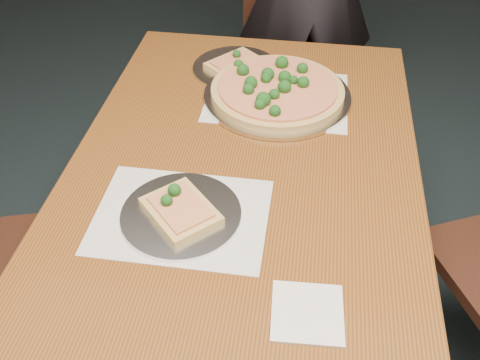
# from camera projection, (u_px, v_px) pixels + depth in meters

# --- Properties ---
(dining_table) EXTENTS (0.90, 1.50, 0.75)m
(dining_table) POSITION_uv_depth(u_px,v_px,m) (240.00, 206.00, 1.40)
(dining_table) COLOR #5A3012
(dining_table) RESTS_ON ground
(chair_far) EXTENTS (0.49, 0.49, 0.91)m
(chair_far) POSITION_uv_depth(u_px,v_px,m) (281.00, 48.00, 2.32)
(chair_far) COLOR black
(chair_far) RESTS_ON ground
(placemat_main) EXTENTS (0.42, 0.32, 0.00)m
(placemat_main) POSITION_uv_depth(u_px,v_px,m) (277.00, 97.00, 1.61)
(placemat_main) COLOR white
(placemat_main) RESTS_ON dining_table
(placemat_near) EXTENTS (0.40, 0.30, 0.00)m
(placemat_near) POSITION_uv_depth(u_px,v_px,m) (181.00, 216.00, 1.24)
(placemat_near) COLOR white
(placemat_near) RESTS_ON dining_table
(pizza_pan) EXTENTS (0.44, 0.44, 0.07)m
(pizza_pan) POSITION_uv_depth(u_px,v_px,m) (277.00, 91.00, 1.60)
(pizza_pan) COLOR silver
(pizza_pan) RESTS_ON dining_table
(slice_plate_near) EXTENTS (0.28, 0.28, 0.06)m
(slice_plate_near) POSITION_uv_depth(u_px,v_px,m) (181.00, 212.00, 1.23)
(slice_plate_near) COLOR silver
(slice_plate_near) RESTS_ON dining_table
(slice_plate_far) EXTENTS (0.28, 0.28, 0.06)m
(slice_plate_far) POSITION_uv_depth(u_px,v_px,m) (236.00, 66.00, 1.73)
(slice_plate_far) COLOR silver
(slice_plate_far) RESTS_ON dining_table
(napkin) EXTENTS (0.15, 0.15, 0.01)m
(napkin) POSITION_uv_depth(u_px,v_px,m) (307.00, 313.00, 1.04)
(napkin) COLOR white
(napkin) RESTS_ON dining_table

